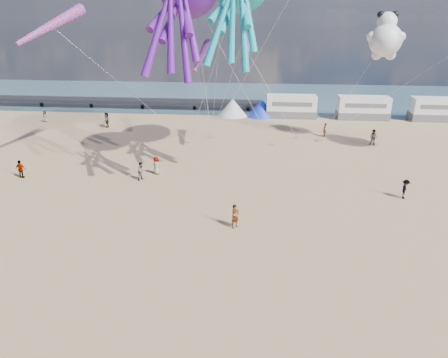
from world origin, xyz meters
The scene contains 26 objects.
ground centered at (0.00, 0.00, 0.00)m, with size 120.00×120.00×0.00m, color tan.
water centered at (0.00, 55.00, 0.02)m, with size 120.00×120.00×0.00m, color #335262.
pier centered at (-28.00, 44.00, 1.00)m, with size 60.00×3.00×0.50m, color black.
motorhome_0 centered at (6.00, 40.00, 1.50)m, with size 6.60×2.50×3.00m, color silver.
motorhome_1 centered at (15.50, 40.00, 1.50)m, with size 6.60×2.50×3.00m, color silver.
motorhome_2 centered at (25.00, 40.00, 1.50)m, with size 6.60×2.50×3.00m, color silver.
tent_white centered at (-2.00, 40.00, 1.20)m, with size 4.00×4.00×2.40m, color white.
tent_blue centered at (2.00, 40.00, 1.20)m, with size 4.00×4.00×2.40m, color #1933CC.
standing_person centered at (0.68, 8.30, 0.81)m, with size 0.59×0.39×1.61m, color tan.
beachgoer_0 centered at (-25.94, 34.08, 0.76)m, with size 0.55×0.36×1.51m, color #7F6659.
beachgoer_1 centered at (13.97, 27.69, 0.87)m, with size 0.85×0.55×1.73m, color #7F6659.
beachgoer_2 centered at (13.01, 14.05, 0.75)m, with size 0.73×0.57×1.50m, color #7F6659.
beachgoer_3 centered at (-17.94, 15.13, 0.79)m, with size 1.02×0.59×1.58m, color #7F6659.
beachgoer_4 centered at (-17.01, 32.35, 0.91)m, with size 1.07×0.45×1.83m, color #7F6659.
beachgoer_5 centered at (9.30, 30.76, 0.77)m, with size 1.42×0.45×1.53m, color #7F6659.
beachgoer_6 centered at (-6.78, 17.16, 0.79)m, with size 0.58×0.38×1.58m, color #7F6659.
beachgoer_7 centered at (-7.65, 15.67, 0.79)m, with size 0.77×0.50×1.58m, color #7F6659.
sandbag_a centered at (-5.66, 26.65, 0.11)m, with size 0.50×0.35×0.22m, color gray.
sandbag_b centered at (3.29, 26.76, 0.11)m, with size 0.50×0.35×0.22m, color gray.
sandbag_c centered at (8.50, 28.60, 0.11)m, with size 0.50×0.35×0.22m, color gray.
sandbag_d centered at (6.06, 29.56, 0.11)m, with size 0.50×0.35×0.22m, color gray.
sandbag_e centered at (-3.44, 28.70, 0.11)m, with size 0.50×0.35×0.22m, color gray.
kite_panda centered at (13.86, 27.96, 10.58)m, with size 3.79×3.57×5.35m, color white, non-canonical shape.
windsock_left centered at (-16.01, 20.22, 12.01)m, with size 1.10×7.78×7.78m, color red, non-canonical shape.
windsock_mid centered at (0.47, 23.91, 9.92)m, with size 1.00×5.54×5.54m, color red, non-canonical shape.
windsock_right centered at (-3.74, 24.21, 9.24)m, with size 0.90×4.65×4.65m, color red, non-canonical shape.
Camera 1 is at (2.23, -14.49, 12.61)m, focal length 32.00 mm.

